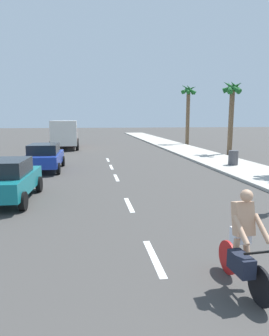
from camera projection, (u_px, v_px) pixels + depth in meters
name	position (u px, v px, depth m)	size (l,w,h in m)	color
ground_plane	(111.00, 166.00, 19.27)	(160.00, 160.00, 0.00)	#423F3D
sidewalk_strip	(212.00, 158.00, 22.35)	(3.60, 80.00, 0.14)	#B2ADA3
lane_stripe_2	(154.00, 257.00, 6.57)	(0.16, 1.80, 0.01)	white
lane_stripe_3	(129.00, 205.00, 10.58)	(0.16, 1.80, 0.01)	white
lane_stripe_4	(116.00, 178.00, 15.41)	(0.16, 1.80, 0.01)	white
lane_stripe_5	(111.00, 167.00, 18.79)	(0.16, 1.80, 0.01)	white
lane_stripe_6	(108.00, 160.00, 22.03)	(0.16, 1.80, 0.01)	white
cyclist	(243.00, 245.00, 5.24)	(0.64, 1.71, 1.82)	black
parked_car_teal	(8.00, 179.00, 10.94)	(1.92, 3.89, 1.57)	#14727A
parked_car_blue	(45.00, 156.00, 17.47)	(1.99, 4.28, 1.57)	#1E389E
delivery_truck	(65.00, 134.00, 29.85)	(2.82, 6.31, 2.80)	maroon
palm_tree_far	(232.00, 99.00, 24.26)	(1.74, 2.03, 6.28)	brown
palm_tree_distant	(188.00, 100.00, 33.98)	(1.96, 1.67, 6.98)	brown
trash_bin_far	(233.00, 158.00, 18.72)	(0.60, 0.60, 0.91)	#47474C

